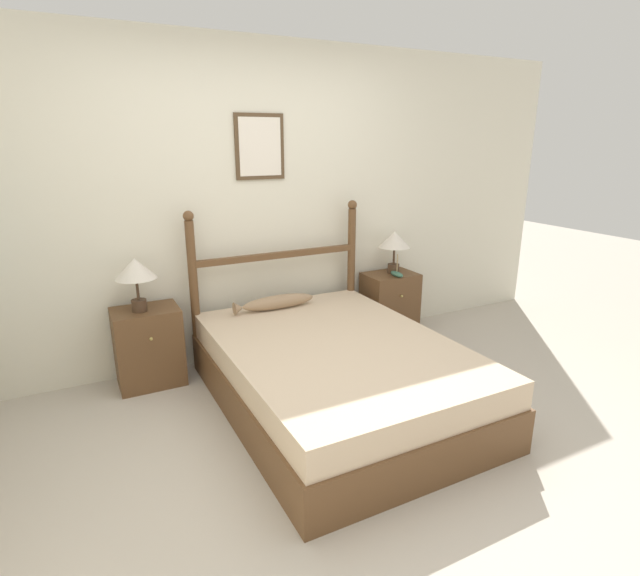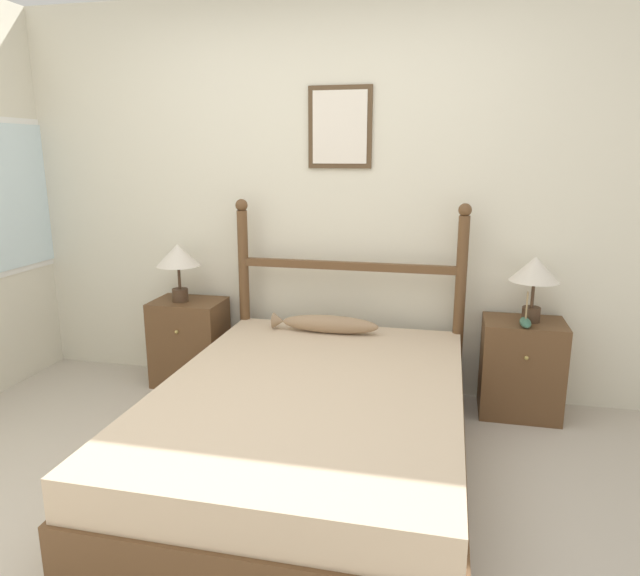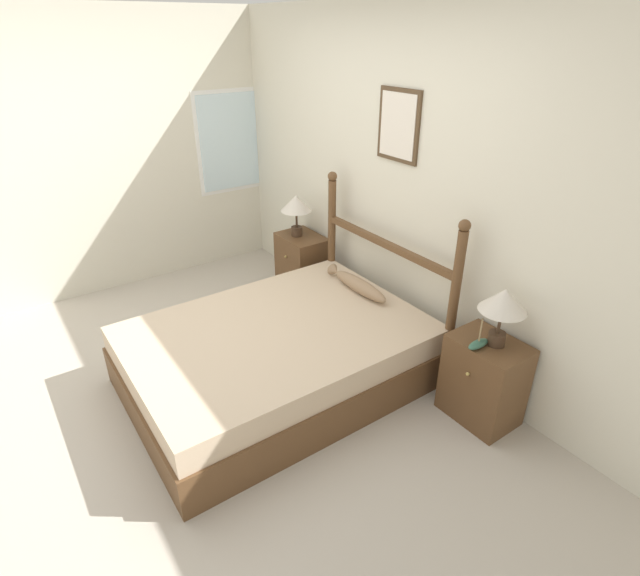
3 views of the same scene
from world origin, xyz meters
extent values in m
plane|color=#B7AD9E|center=(0.00, 0.00, 0.00)|extent=(16.00, 16.00, 0.00)
cube|color=beige|center=(0.00, 1.73, 1.27)|extent=(6.40, 0.06, 2.55)
cube|color=#4C3823|center=(0.10, 1.69, 1.73)|extent=(0.41, 0.02, 0.51)
cube|color=silver|center=(0.10, 1.68, 1.73)|extent=(0.35, 0.01, 0.45)
cube|color=white|center=(-2.10, 1.45, 1.29)|extent=(0.01, 0.86, 1.04)
cube|color=silver|center=(-2.09, 1.45, 1.29)|extent=(0.01, 0.78, 0.96)
cube|color=brown|center=(0.18, 0.57, 0.15)|extent=(1.49, 2.08, 0.29)
cube|color=#CCB293|center=(0.18, 0.57, 0.38)|extent=(1.45, 2.04, 0.18)
cylinder|color=brown|center=(-0.53, 1.57, 0.61)|extent=(0.07, 0.07, 1.21)
sphere|color=brown|center=(-0.53, 1.57, 1.24)|extent=(0.08, 0.08, 0.08)
cylinder|color=brown|center=(0.89, 1.57, 0.61)|extent=(0.07, 0.07, 1.21)
sphere|color=brown|center=(0.89, 1.57, 1.24)|extent=(0.08, 0.08, 0.08)
cube|color=brown|center=(0.18, 1.57, 0.87)|extent=(1.42, 0.05, 0.05)
cube|color=brown|center=(-0.91, 1.50, 0.30)|extent=(0.47, 0.35, 0.60)
sphere|color=tan|center=(-0.91, 1.31, 0.43)|extent=(0.02, 0.02, 0.02)
cube|color=brown|center=(1.28, 1.50, 0.30)|extent=(0.47, 0.35, 0.60)
sphere|color=tan|center=(1.28, 1.31, 0.43)|extent=(0.02, 0.02, 0.02)
cylinder|color=#422D1E|center=(-0.95, 1.47, 0.64)|extent=(0.11, 0.11, 0.09)
cylinder|color=#422D1E|center=(-0.95, 1.47, 0.76)|extent=(0.02, 0.02, 0.16)
cone|color=beige|center=(-0.95, 1.47, 0.92)|extent=(0.29, 0.29, 0.15)
cylinder|color=#422D1E|center=(1.31, 1.50, 0.64)|extent=(0.11, 0.11, 0.09)
cylinder|color=#422D1E|center=(1.31, 1.50, 0.76)|extent=(0.02, 0.02, 0.16)
cone|color=beige|center=(1.31, 1.50, 0.92)|extent=(0.29, 0.29, 0.15)
ellipsoid|color=#386651|center=(1.26, 1.39, 0.62)|extent=(0.06, 0.17, 0.05)
cylinder|color=#997F56|center=(1.26, 1.39, 0.72)|extent=(0.01, 0.01, 0.16)
ellipsoid|color=#997A5B|center=(0.10, 1.39, 0.53)|extent=(0.61, 0.12, 0.11)
cone|color=#997A5B|center=(-0.23, 1.39, 0.53)|extent=(0.07, 0.10, 0.10)
camera|label=1|loc=(-1.36, -2.17, 1.80)|focal=28.00mm
camera|label=2|loc=(0.80, -1.97, 1.58)|focal=32.00mm
camera|label=3|loc=(2.81, -0.89, 2.37)|focal=28.00mm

